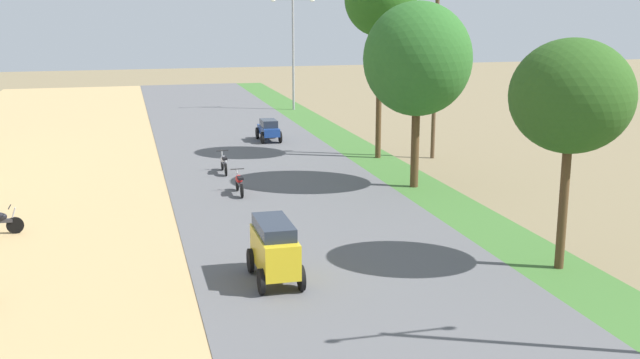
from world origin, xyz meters
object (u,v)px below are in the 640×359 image
object	(u,v)px
car_van_yellow	(274,248)
motorbike_ahead_fourth	(224,162)
streetlamp_mid	(293,46)
motorbike_ahead_third	(239,182)
median_tree_nearest	(571,97)
utility_pole_near	(435,60)
car_sedan_blue	(269,129)
median_tree_second	(418,59)

from	to	relation	value
car_van_yellow	motorbike_ahead_fourth	bearing A→B (deg)	88.19
streetlamp_mid	motorbike_ahead_fourth	size ratio (longest dim) A/B	4.39
car_van_yellow	motorbike_ahead_third	size ratio (longest dim) A/B	1.34
median_tree_nearest	motorbike_ahead_third	xyz separation A→B (m)	(-7.60, 10.92, -4.42)
utility_pole_near	median_tree_nearest	bearing A→B (deg)	-100.00
car_sedan_blue	motorbike_ahead_third	bearing A→B (deg)	-106.18
car_van_yellow	streetlamp_mid	bearing A→B (deg)	76.62
motorbike_ahead_fourth	motorbike_ahead_third	bearing A→B (deg)	-88.82
median_tree_second	car_van_yellow	size ratio (longest dim) A/B	3.14
streetlamp_mid	utility_pole_near	size ratio (longest dim) A/B	0.85
utility_pole_near	car_van_yellow	xyz separation A→B (m)	(-10.98, -15.21, -3.81)
car_van_yellow	motorbike_ahead_third	distance (m)	9.98
utility_pole_near	car_sedan_blue	world-z (taller)	utility_pole_near
median_tree_nearest	motorbike_ahead_third	world-z (taller)	median_tree_nearest
median_tree_nearest	streetlamp_mid	size ratio (longest dim) A/B	0.83
median_tree_second	streetlamp_mid	bearing A→B (deg)	89.22
median_tree_second	utility_pole_near	xyz separation A→B (m)	(3.22, 5.74, -0.48)
streetlamp_mid	motorbike_ahead_fourth	bearing A→B (deg)	-110.93
car_sedan_blue	median_tree_nearest	bearing A→B (deg)	-79.47
motorbike_ahead_fourth	median_tree_nearest	bearing A→B (deg)	-62.88
utility_pole_near	car_sedan_blue	xyz separation A→B (m)	(-7.06, 6.45, -4.09)
median_tree_nearest	motorbike_ahead_fourth	xyz separation A→B (m)	(-7.68, 15.00, -4.42)
median_tree_nearest	motorbike_ahead_fourth	bearing A→B (deg)	117.12
median_tree_second	car_sedan_blue	distance (m)	13.57
streetlamp_mid	car_sedan_blue	size ratio (longest dim) A/B	3.50
median_tree_second	utility_pole_near	distance (m)	6.59
median_tree_second	streetlamp_mid	size ratio (longest dim) A/B	0.96
car_van_yellow	median_tree_second	bearing A→B (deg)	50.66
car_sedan_blue	motorbike_ahead_third	xyz separation A→B (m)	(-3.40, -11.70, -0.17)
utility_pole_near	motorbike_ahead_fourth	xyz separation A→B (m)	(-10.54, -1.17, -4.26)
streetlamp_mid	median_tree_nearest	bearing A→B (deg)	-89.96
car_van_yellow	motorbike_ahead_third	xyz separation A→B (m)	(0.53, 9.95, -0.45)
median_tree_nearest	median_tree_second	bearing A→B (deg)	92.00
car_sedan_blue	motorbike_ahead_third	size ratio (longest dim) A/B	1.26
median_tree_nearest	car_van_yellow	size ratio (longest dim) A/B	2.71
utility_pole_near	motorbike_ahead_third	size ratio (longest dim) A/B	5.15
utility_pole_near	car_van_yellow	world-z (taller)	utility_pole_near
median_tree_nearest	streetlamp_mid	distance (m)	35.02
motorbike_ahead_third	motorbike_ahead_fourth	xyz separation A→B (m)	(-0.08, 4.08, 0.00)
median_tree_second	motorbike_ahead_third	bearing A→B (deg)	176.19
streetlamp_mid	motorbike_ahead_third	distance (m)	25.58
median_tree_nearest	car_sedan_blue	distance (m)	23.40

